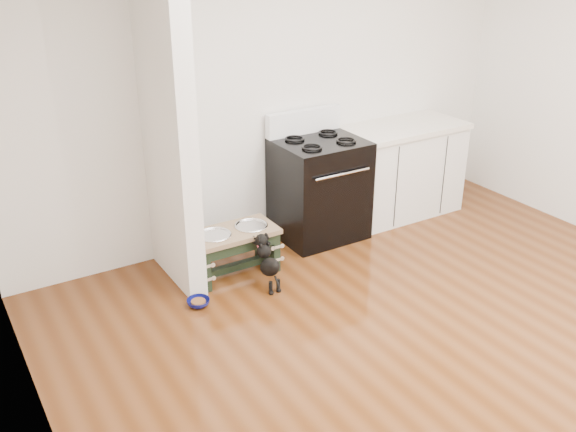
{
  "coord_description": "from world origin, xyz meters",
  "views": [
    {
      "loc": [
        -2.82,
        -2.34,
        2.66
      ],
      "look_at": [
        -0.42,
        1.6,
        0.57
      ],
      "focal_mm": 40.0,
      "sensor_mm": 36.0,
      "label": 1
    }
  ],
  "objects": [
    {
      "name": "floor_bowl",
      "position": [
        -1.23,
        1.6,
        0.03
      ],
      "size": [
        0.21,
        0.21,
        0.06
      ],
      "rotation": [
        0.0,
        0.0,
        -0.23
      ],
      "color": "#0C0F57",
      "rests_on": "ground"
    },
    {
      "name": "oven_range",
      "position": [
        0.25,
        2.16,
        0.48
      ],
      "size": [
        0.76,
        0.69,
        1.14
      ],
      "color": "black",
      "rests_on": "ground"
    },
    {
      "name": "partition_wall",
      "position": [
        -1.18,
        2.1,
        1.35
      ],
      "size": [
        0.15,
        0.8,
        2.7
      ],
      "primitive_type": "cube",
      "color": "silver",
      "rests_on": "ground"
    },
    {
      "name": "cabinet_run",
      "position": [
        1.23,
        2.18,
        0.45
      ],
      "size": [
        1.24,
        0.64,
        0.91
      ],
      "color": "silver",
      "rests_on": "ground"
    },
    {
      "name": "dog_feeder",
      "position": [
        -0.76,
        1.9,
        0.28
      ],
      "size": [
        0.72,
        0.38,
        0.41
      ],
      "color": "black",
      "rests_on": "ground"
    },
    {
      "name": "room_shell",
      "position": [
        0.0,
        0.0,
        1.62
      ],
      "size": [
        5.0,
        5.0,
        5.0
      ],
      "color": "silver",
      "rests_on": "ground"
    },
    {
      "name": "puppy",
      "position": [
        -0.63,
        1.57,
        0.24
      ],
      "size": [
        0.13,
        0.37,
        0.44
      ],
      "color": "black",
      "rests_on": "ground"
    },
    {
      "name": "ground",
      "position": [
        0.0,
        0.0,
        0.0
      ],
      "size": [
        5.0,
        5.0,
        0.0
      ],
      "primitive_type": "plane",
      "color": "#4D260D",
      "rests_on": "ground"
    }
  ]
}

